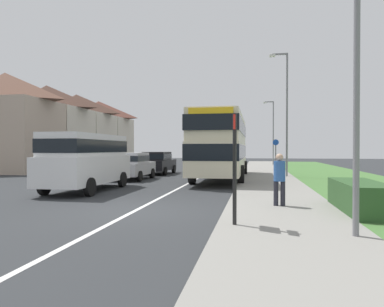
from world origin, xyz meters
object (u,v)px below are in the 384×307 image
object	(u,v)px
double_decker_bus	(222,143)
bus_stop_sign	(235,161)
street_lamp_mid	(285,107)
street_lamp_near	(351,36)
parked_car_black	(158,162)
pedestrian_at_stop	(279,177)
cycle_route_sign	(276,154)
street_lamp_far	(272,129)
parked_car_silver	(132,165)
parked_van_white	(87,158)

from	to	relation	value
double_decker_bus	bus_stop_sign	world-z (taller)	double_decker_bus
street_lamp_mid	street_lamp_near	bearing A→B (deg)	-90.07
parked_car_black	pedestrian_at_stop	bearing A→B (deg)	-61.13
pedestrian_at_stop	cycle_route_sign	xyz separation A→B (m)	(0.79, 16.13, 0.45)
street_lamp_mid	street_lamp_far	bearing A→B (deg)	90.05
street_lamp_near	street_lamp_far	distance (m)	32.13
bus_stop_sign	street_lamp_mid	distance (m)	15.19
parked_car_silver	parked_car_black	world-z (taller)	parked_car_black
parked_van_white	street_lamp_near	size ratio (longest dim) A/B	0.78
double_decker_bus	cycle_route_sign	world-z (taller)	double_decker_bus
parked_car_black	street_lamp_near	distance (m)	19.63
cycle_route_sign	street_lamp_near	xyz separation A→B (m)	(0.31, -19.64, 2.57)
pedestrian_at_stop	street_lamp_far	bearing A→B (deg)	87.79
double_decker_bus	street_lamp_mid	size ratio (longest dim) A/B	1.41
parked_car_black	street_lamp_near	xyz separation A→B (m)	(8.71, -17.31, 3.11)
parked_car_black	parked_car_silver	bearing A→B (deg)	-92.93
parked_van_white	bus_stop_sign	world-z (taller)	bus_stop_sign
cycle_route_sign	street_lamp_mid	world-z (taller)	street_lamp_mid
parked_van_white	street_lamp_far	xyz separation A→B (m)	(8.97, 25.17, 2.60)
parked_car_silver	street_lamp_far	xyz separation A→B (m)	(8.96, 19.53, 3.16)
parked_car_black	bus_stop_sign	size ratio (longest dim) A/B	1.64
parked_car_black	street_lamp_mid	xyz separation A→B (m)	(8.73, -1.94, 3.54)
street_lamp_near	street_lamp_far	world-z (taller)	street_lamp_far
parked_car_silver	street_lamp_mid	bearing A→B (deg)	17.20
bus_stop_sign	street_lamp_near	size ratio (longest dim) A/B	0.38
parked_van_white	parked_car_black	bearing A→B (deg)	88.59
street_lamp_mid	street_lamp_far	xyz separation A→B (m)	(-0.02, 16.75, -0.39)
bus_stop_sign	street_lamp_far	xyz separation A→B (m)	(2.27, 31.49, 2.49)
parked_car_black	street_lamp_mid	size ratio (longest dim) A/B	0.55
pedestrian_at_stop	street_lamp_mid	bearing A→B (deg)	84.60
parked_van_white	parked_car_silver	size ratio (longest dim) A/B	1.37
street_lamp_near	double_decker_bus	bearing A→B (deg)	105.40
parked_car_silver	street_lamp_near	bearing A→B (deg)	-54.59
street_lamp_near	parked_car_silver	bearing A→B (deg)	125.41
double_decker_bus	parked_car_silver	bearing A→B (deg)	-168.63
street_lamp_mid	pedestrian_at_stop	bearing A→B (deg)	-95.40
bus_stop_sign	parked_van_white	bearing A→B (deg)	136.70
street_lamp_mid	street_lamp_far	world-z (taller)	street_lamp_mid
double_decker_bus	parked_car_black	distance (m)	6.30
pedestrian_at_stop	double_decker_bus	bearing A→B (deg)	104.69
double_decker_bus	parked_car_silver	distance (m)	5.45
bus_stop_sign	street_lamp_mid	xyz separation A→B (m)	(2.28, 14.74, 2.89)
pedestrian_at_stop	street_lamp_far	world-z (taller)	street_lamp_far
street_lamp_near	parked_car_black	bearing A→B (deg)	116.72
cycle_route_sign	pedestrian_at_stop	bearing A→B (deg)	-92.79
double_decker_bus	street_lamp_far	xyz separation A→B (m)	(3.76, 18.49, 1.89)
bus_stop_sign	street_lamp_near	world-z (taller)	street_lamp_near
bus_stop_sign	street_lamp_far	world-z (taller)	street_lamp_far
double_decker_bus	street_lamp_far	bearing A→B (deg)	78.50
parked_van_white	cycle_route_sign	world-z (taller)	cycle_route_sign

